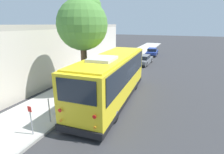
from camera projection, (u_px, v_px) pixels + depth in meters
ground_plane at (119, 97)px, 13.35m from camera, size 160.00×160.00×0.00m
sidewalk_slab at (76, 89)px, 14.72m from camera, size 80.00×3.79×0.15m
curb_strip at (97, 93)px, 14.01m from camera, size 80.00×0.14×0.15m
shuttle_bus at (112, 76)px, 12.28m from camera, size 9.95×3.17×3.48m
parked_sedan_gray at (143, 60)px, 24.27m from camera, size 4.71×1.87×1.27m
parked_sedan_blue at (152, 52)px, 31.03m from camera, size 4.61×1.91×1.29m
street_tree at (83, 22)px, 12.49m from camera, size 3.66×3.66×7.54m
sign_post_near at (31, 120)px, 8.40m from camera, size 0.06×0.22×1.51m
sign_post_far at (49, 110)px, 9.53m from camera, size 0.06×0.06×1.40m
fire_hydrant at (115, 71)px, 18.81m from camera, size 0.22×0.22×0.81m
building_backdrop at (40, 51)px, 19.49m from camera, size 25.12×8.72×5.33m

